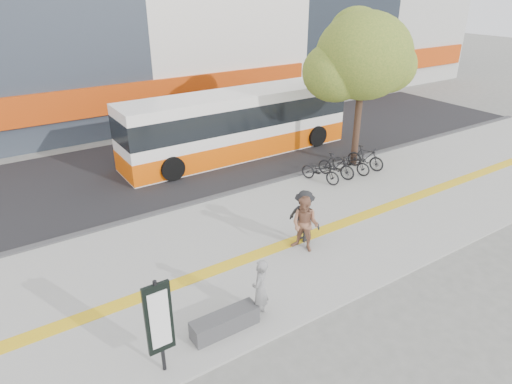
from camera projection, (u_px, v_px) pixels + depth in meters
ground at (285, 271)px, 12.48m from camera, size 120.00×120.00×0.00m
sidewalk at (255, 245)px, 13.60m from camera, size 40.00×7.00×0.08m
tactile_strip at (265, 252)px, 13.20m from camera, size 40.00×0.45×0.01m
street at (159, 167)px, 19.27m from camera, size 40.00×8.00×0.06m
curb at (202, 201)px, 16.23m from camera, size 40.00×0.25×0.14m
bench at (225, 322)px, 10.15m from camera, size 1.60×0.45×0.45m
signboard at (159, 320)px, 8.67m from camera, size 0.55×0.10×2.20m
street_tree at (361, 58)px, 17.77m from camera, size 4.40×3.80×6.31m
bus at (238, 126)px, 20.13m from camera, size 10.66×2.53×2.84m
bicycle_row at (343, 164)px, 18.21m from camera, size 3.50×1.78×0.98m
seated_woman at (260, 289)px, 10.39m from camera, size 0.66×0.63×1.53m
pedestrian_tan at (305, 224)px, 12.96m from camera, size 0.95×1.03×1.70m
pedestrian_dark at (304, 216)px, 13.47m from camera, size 0.90×1.20×1.64m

